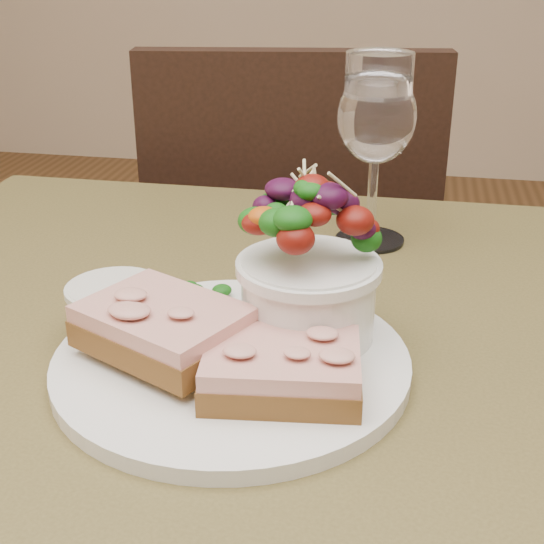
% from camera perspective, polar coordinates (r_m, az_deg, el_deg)
% --- Properties ---
extents(cafe_table, '(0.80, 0.80, 0.75)m').
position_cam_1_polar(cafe_table, '(0.62, -1.91, -14.77)').
color(cafe_table, '#48411F').
rests_on(cafe_table, ground).
extents(chair_far, '(0.48, 0.48, 0.90)m').
position_cam_1_polar(chair_far, '(1.40, 1.37, -7.93)').
color(chair_far, black).
rests_on(chair_far, ground).
extents(dinner_plate, '(0.26, 0.26, 0.01)m').
position_cam_1_polar(dinner_plate, '(0.55, -3.06, -6.79)').
color(dinner_plate, white).
rests_on(dinner_plate, cafe_table).
extents(sandwich_front, '(0.11, 0.09, 0.03)m').
position_cam_1_polar(sandwich_front, '(0.50, 0.76, -7.32)').
color(sandwich_front, '#503115').
rests_on(sandwich_front, dinner_plate).
extents(sandwich_back, '(0.14, 0.12, 0.03)m').
position_cam_1_polar(sandwich_back, '(0.54, -8.15, -4.09)').
color(sandwich_back, '#503115').
rests_on(sandwich_back, dinner_plate).
extents(ramekin, '(0.07, 0.07, 0.04)m').
position_cam_1_polar(ramekin, '(0.59, -11.70, -2.43)').
color(ramekin, silver).
rests_on(ramekin, dinner_plate).
extents(salad_bowl, '(0.10, 0.10, 0.13)m').
position_cam_1_polar(salad_bowl, '(0.55, 2.79, 0.68)').
color(salad_bowl, white).
rests_on(salad_bowl, dinner_plate).
extents(garnish, '(0.05, 0.04, 0.02)m').
position_cam_1_polar(garnish, '(0.62, -6.04, -1.75)').
color(garnish, '#0C3C0A').
rests_on(garnish, dinner_plate).
extents(wine_glass, '(0.08, 0.08, 0.18)m').
position_cam_1_polar(wine_glass, '(0.75, 7.86, 11.09)').
color(wine_glass, white).
rests_on(wine_glass, cafe_table).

